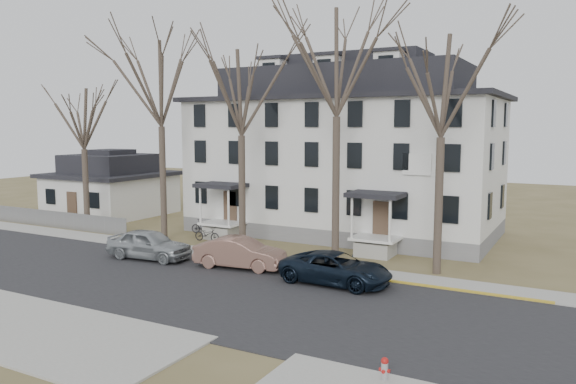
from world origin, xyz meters
The scene contains 18 objects.
ground centered at (0.00, 0.00, 0.00)m, with size 120.00×120.00×0.00m, color brown.
main_road centered at (0.00, 2.00, 0.00)m, with size 120.00×10.00×0.04m, color #27272A.
far_sidewalk centered at (0.00, 8.00, 0.00)m, with size 120.00×2.00×0.08m, color #A09F97.
yellow_curb centered at (5.00, 7.10, 0.00)m, with size 14.00×0.25×0.06m, color gold.
boarding_house centered at (-2.00, 17.95, 5.38)m, with size 20.80×12.36×12.05m.
small_house centered at (-22.00, 16.00, 2.25)m, with size 8.70×8.70×5.00m.
fence centered at (-21.00, 9.50, 0.00)m, with size 14.00×0.06×1.20m, color gray.
tree_far_left centered at (-11.00, 9.80, 10.34)m, with size 8.40×8.40×13.72m.
tree_mid_left centered at (-5.00, 9.80, 9.60)m, with size 7.80×7.80×12.74m.
tree_center centered at (1.00, 9.80, 11.08)m, with size 9.00×9.00×14.70m.
tree_mid_right centered at (6.50, 9.80, 9.60)m, with size 7.80×7.80×12.74m.
tree_bungalow centered at (-18.00, 9.80, 8.12)m, with size 6.60×6.60×10.78m.
car_silver centered at (-8.13, 5.24, 0.82)m, with size 1.93×4.81×1.64m, color #9DA3A7.
car_tan centered at (-2.63, 5.95, 0.78)m, with size 1.66×4.76×1.57m, color #7F594C.
car_navy centered at (2.87, 5.62, 0.72)m, with size 2.40×5.21×1.45m, color black.
bicycle_left centered at (-8.17, 10.56, 0.47)m, with size 0.62×1.77×0.93m, color black.
bicycle_right centered at (-10.08, 12.60, 0.48)m, with size 0.45×1.60×0.96m, color black.
fire_hydrant centered at (8.12, -2.96, 0.38)m, with size 0.31×0.29×0.75m.
Camera 1 is at (12.97, -17.72, 7.27)m, focal length 35.00 mm.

